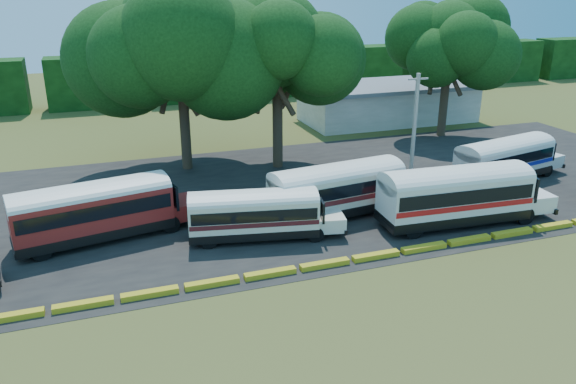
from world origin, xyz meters
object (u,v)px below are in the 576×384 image
object	(u,v)px
bus_red	(97,207)
bus_cream_west	(257,212)
bus_white_red	(458,192)
tree_west	(179,38)

from	to	relation	value
bus_red	bus_cream_west	bearing A→B (deg)	-29.20
bus_cream_west	bus_white_red	xyz separation A→B (m)	(12.16, -2.02, 0.41)
bus_cream_west	tree_west	distance (m)	17.08
bus_cream_west	bus_white_red	size ratio (longest dim) A/B	0.82
bus_cream_west	tree_west	size ratio (longest dim) A/B	0.63
bus_cream_west	tree_west	xyz separation A→B (m)	(-1.57, 14.70, 8.55)
bus_red	bus_cream_west	xyz separation A→B (m)	(8.66, -2.86, -0.33)
bus_cream_west	bus_red	bearing A→B (deg)	172.76
bus_white_red	tree_west	xyz separation A→B (m)	(-13.73, 16.72, 8.14)
bus_red	bus_white_red	distance (m)	21.39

